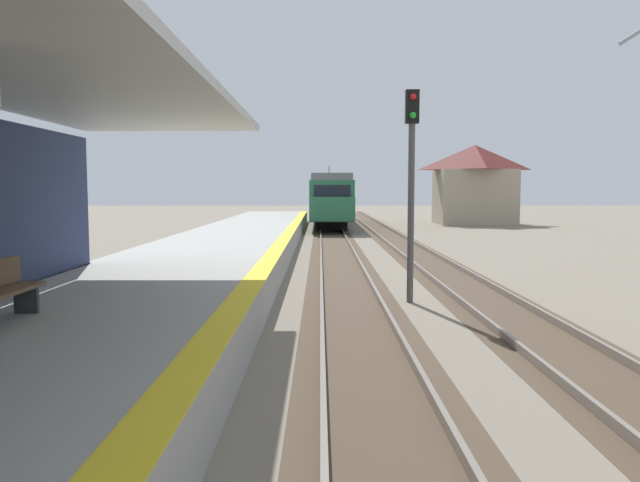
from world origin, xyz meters
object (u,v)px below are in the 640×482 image
(distant_trackside_house, at_px, (476,183))
(approaching_train, at_px, (332,198))
(platform_bench, at_px, (3,289))
(rail_signal_post, at_px, (413,173))

(distant_trackside_house, bearing_deg, approaching_train, -167.82)
(approaching_train, bearing_deg, platform_bench, -97.82)
(approaching_train, height_order, distant_trackside_house, distant_trackside_house)
(platform_bench, xyz_separation_m, distant_trackside_house, (17.16, 41.52, 1.96))
(platform_bench, height_order, distant_trackside_house, distant_trackside_house)
(approaching_train, xyz_separation_m, platform_bench, (-5.35, -38.97, -0.80))
(approaching_train, bearing_deg, rail_signal_post, -87.42)
(rail_signal_post, xyz_separation_m, distant_trackside_house, (10.34, 35.13, 0.14))
(approaching_train, distance_m, platform_bench, 39.34)
(distant_trackside_house, bearing_deg, rail_signal_post, -106.39)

